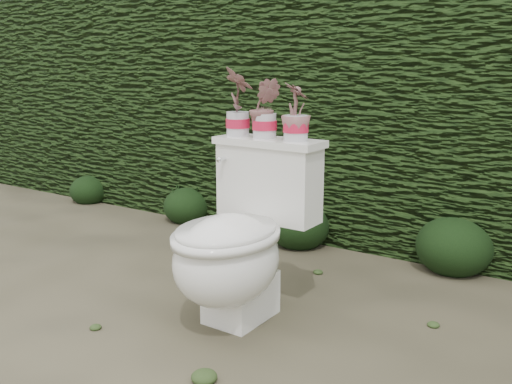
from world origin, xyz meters
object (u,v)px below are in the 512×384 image
Objects in this scene: potted_plant_center at (265,110)px; potted_plant_right at (296,114)px; toilet at (238,242)px; potted_plant_left at (238,103)px.

potted_plant_center is 0.16m from potted_plant_right.
potted_plant_center reaches higher than toilet.
potted_plant_left is 0.31m from potted_plant_right.
potted_plant_left is at bearing 125.57° from toilet.
potted_plant_left is 1.28× the size of potted_plant_right.
potted_plant_center is (-0.02, 0.24, 0.55)m from toilet.
toilet is 0.60m from potted_plant_right.
potted_plant_left is at bearing 153.96° from potted_plant_center.
toilet is 3.34× the size of potted_plant_right.
potted_plant_center is at bearing -155.01° from potted_plant_left.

